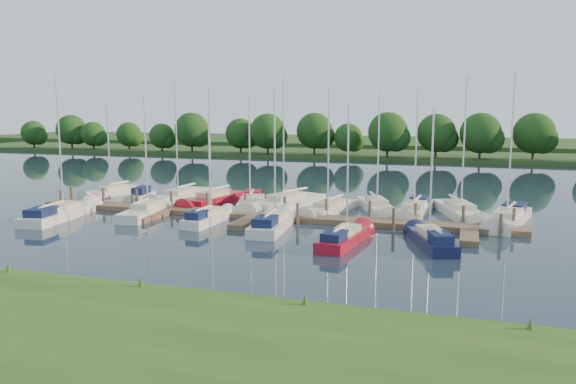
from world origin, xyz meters
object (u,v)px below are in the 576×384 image
(motorboat, at_px, (141,197))
(dock, at_px, (256,217))
(sailboat_n_0, at_px, (112,193))
(sailboat_n_5, at_px, (286,204))
(sailboat_s_2, at_px, (208,219))

(motorboat, bearing_deg, dock, 148.43)
(sailboat_n_0, bearing_deg, sailboat_n_5, -174.16)
(dock, relative_size, sailboat_n_0, 4.27)
(sailboat_n_0, relative_size, sailboat_s_2, 1.07)
(dock, height_order, sailboat_n_5, sailboat_n_5)
(dock, xyz_separation_m, motorboat, (-13.93, 5.52, 0.13))
(motorboat, distance_m, sailboat_n_5, 14.47)
(dock, distance_m, sailboat_n_0, 19.59)
(dock, height_order, sailboat_s_2, sailboat_s_2)
(sailboat_n_5, distance_m, sailboat_s_2, 9.06)
(dock, xyz_separation_m, sailboat_n_0, (-18.24, 7.15, 0.07))
(sailboat_n_0, distance_m, sailboat_s_2, 18.06)
(dock, height_order, sailboat_n_0, sailboat_n_0)
(dock, bearing_deg, motorboat, 158.39)
(dock, bearing_deg, sailboat_n_5, 84.83)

